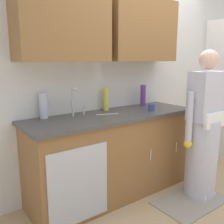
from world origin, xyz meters
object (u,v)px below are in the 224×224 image
bottle_water_tall (106,99)px  bottle_dish_liquid (44,106)px  sink (83,120)px  person_at_sink (203,136)px  knife_on_counter (107,114)px  bottle_water_short (143,96)px  cup_by_sink (151,107)px

bottle_water_tall → bottle_dish_liquid: bottle_water_tall is taller
sink → person_at_sink: size_ratio=0.31×
knife_on_counter → sink: bearing=-158.0°
bottle_water_short → person_at_sink: bearing=-76.3°
bottle_water_short → bottle_water_tall: bearing=174.1°
person_at_sink → bottle_water_short: 0.88m
cup_by_sink → person_at_sink: bearing=-55.0°
bottle_water_tall → cup_by_sink: size_ratio=3.22×
bottle_dish_liquid → cup_by_sink: bearing=-18.0°
cup_by_sink → knife_on_counter: size_ratio=0.34×
cup_by_sink → knife_on_counter: 0.54m
sink → knife_on_counter: (0.30, 0.01, 0.02)m
cup_by_sink → bottle_water_tall: bearing=138.0°
person_at_sink → cup_by_sink: bearing=125.0°
person_at_sink → bottle_water_tall: (-0.72, 0.83, 0.38)m
knife_on_counter → bottle_water_short: bearing=32.6°
sink → person_at_sink: bearing=-28.2°
bottle_water_tall → bottle_water_short: size_ratio=0.98×
bottle_dish_liquid → cup_by_sink: size_ratio=3.17×
bottle_water_short → knife_on_counter: 0.69m
bottle_dish_liquid → bottle_water_tall: bearing=-1.3°
person_at_sink → knife_on_counter: 1.08m
sink → cup_by_sink: bearing=-9.7°
bottle_water_short → cup_by_sink: bottle_water_short is taller
person_at_sink → bottle_dish_liquid: person_at_sink is taller
sink → knife_on_counter: bearing=1.8°
sink → bottle_water_tall: size_ratio=1.92×
bottle_water_tall → bottle_dish_liquid: bearing=178.7°
sink → cup_by_sink: 0.83m
sink → bottle_water_short: size_ratio=1.88×
sink → bottle_dish_liquid: 0.42m
knife_on_counter → cup_by_sink: bearing=3.9°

